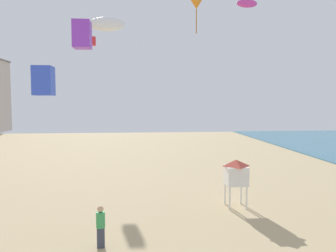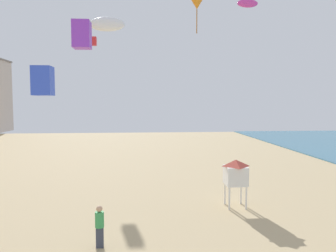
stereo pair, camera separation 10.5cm
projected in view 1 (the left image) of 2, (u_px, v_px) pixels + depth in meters
kite_flyer at (101, 224)px, 12.30m from camera, size 0.34×0.34×1.64m
lifeguard_stand at (236, 173)px, 17.10m from camera, size 1.10×1.10×2.55m
kite_orange_delta at (196, 3)px, 27.64m from camera, size 1.40×1.40×3.18m
kite_white_parafoil at (107, 24)px, 22.51m from camera, size 2.52×0.70×0.98m
kite_purple_box at (82, 35)px, 16.46m from camera, size 0.88×0.88×1.39m
kite_blue_box_2 at (44, 81)px, 12.84m from camera, size 0.74×0.74×1.17m
kite_magenta_parafoil at (247, 3)px, 28.34m from camera, size 1.87×0.52×0.73m
kite_red_box at (93, 41)px, 36.68m from camera, size 0.62×0.62×0.97m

